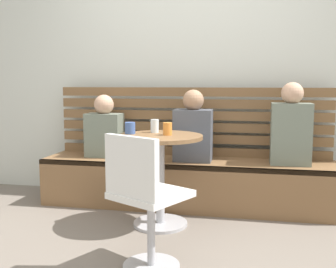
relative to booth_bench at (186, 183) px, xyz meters
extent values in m
plane|color=#70665B|center=(0.00, -1.20, -0.22)|extent=(8.00, 8.00, 0.00)
cube|color=silver|center=(0.00, 0.44, 1.23)|extent=(5.20, 0.10, 2.90)
cube|color=brown|center=(0.00, 0.00, 0.00)|extent=(2.70, 0.52, 0.44)
cube|color=brown|center=(0.00, -0.24, 0.20)|extent=(2.70, 0.04, 0.04)
cube|color=brown|center=(0.00, 0.24, 0.26)|extent=(2.65, 0.04, 0.09)
cube|color=brown|center=(0.00, 0.24, 0.39)|extent=(2.65, 0.04, 0.09)
cube|color=brown|center=(0.00, 0.24, 0.50)|extent=(2.65, 0.04, 0.09)
cube|color=brown|center=(0.00, 0.24, 0.62)|extent=(2.65, 0.04, 0.09)
cube|color=brown|center=(0.00, 0.24, 0.73)|extent=(2.65, 0.04, 0.09)
cube|color=brown|center=(0.00, 0.24, 0.84)|extent=(2.65, 0.04, 0.09)
cylinder|color=#ADADB2|center=(-0.13, -0.54, -0.21)|extent=(0.44, 0.44, 0.02)
cylinder|color=#ADADB2|center=(-0.13, -0.54, 0.15)|extent=(0.07, 0.07, 0.69)
cylinder|color=brown|center=(-0.13, -0.54, 0.50)|extent=(0.68, 0.68, 0.03)
cylinder|color=#ADADB2|center=(-0.02, -1.29, -0.21)|extent=(0.36, 0.36, 0.02)
cylinder|color=#ADADB2|center=(-0.02, -1.29, 0.00)|extent=(0.05, 0.05, 0.45)
cube|color=white|center=(-0.02, -1.29, 0.25)|extent=(0.54, 0.54, 0.04)
cube|color=white|center=(-0.10, -1.44, 0.45)|extent=(0.37, 0.22, 0.36)
cube|color=slate|center=(0.92, 0.00, 0.49)|extent=(0.34, 0.22, 0.54)
sphere|color=tan|center=(0.92, 0.00, 0.84)|extent=(0.19, 0.19, 0.19)
cube|color=slate|center=(-0.81, 0.04, 0.43)|extent=(0.34, 0.22, 0.42)
sphere|color=tan|center=(-0.81, 0.04, 0.72)|extent=(0.19, 0.19, 0.19)
cube|color=#4C515B|center=(0.06, -0.02, 0.45)|extent=(0.34, 0.22, 0.47)
sphere|color=#A37A5B|center=(0.06, -0.02, 0.77)|extent=(0.19, 0.19, 0.19)
cylinder|color=#3D5B9E|center=(-0.38, -0.51, 0.57)|extent=(0.08, 0.08, 0.09)
cylinder|color=orange|center=(-0.07, -0.53, 0.57)|extent=(0.07, 0.07, 0.10)
cylinder|color=white|center=(-0.21, -0.39, 0.57)|extent=(0.07, 0.07, 0.11)
camera|label=1|loc=(0.57, -3.63, 0.93)|focal=43.13mm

